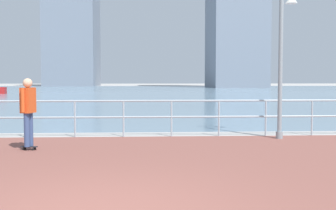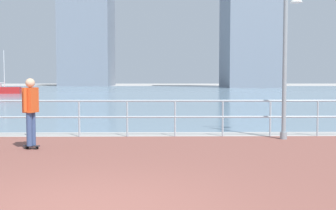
{
  "view_description": "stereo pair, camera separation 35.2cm",
  "coord_description": "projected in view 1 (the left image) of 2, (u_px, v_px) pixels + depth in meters",
  "views": [
    {
      "loc": [
        0.64,
        -5.19,
        1.68
      ],
      "look_at": [
        1.15,
        4.17,
        1.1
      ],
      "focal_mm": 44.65,
      "sensor_mm": 36.0,
      "label": 1
    },
    {
      "loc": [
        0.99,
        -5.21,
        1.68
      ],
      "look_at": [
        1.15,
        4.17,
        1.1
      ],
      "focal_mm": 44.65,
      "sensor_mm": 36.0,
      "label": 2
    }
  ],
  "objects": [
    {
      "name": "tower_concrete",
      "position": [
        73.0,
        22.0,
        102.29
      ],
      "size": [
        11.82,
        15.95,
        33.16
      ],
      "color": "slate",
      "rests_on": "ground"
    },
    {
      "name": "harbor_water",
      "position": [
        141.0,
        91.0,
        57.02
      ],
      "size": [
        180.0,
        88.0,
        0.0
      ],
      "primitive_type": "cube",
      "color": "#6B899E",
      "rests_on": "ground"
    },
    {
      "name": "brick_paving",
      "position": [
        114.0,
        163.0,
        8.36
      ],
      "size": [
        28.0,
        7.64,
        0.01
      ],
      "primitive_type": "cube",
      "color": "brown",
      "rests_on": "ground"
    },
    {
      "name": "ground",
      "position": [
        140.0,
        95.0,
        45.11
      ],
      "size": [
        220.0,
        220.0,
        0.0
      ],
      "primitive_type": "plane",
      "color": "#ADAAA5"
    },
    {
      "name": "skateboarder",
      "position": [
        28.0,
        107.0,
        9.84
      ],
      "size": [
        0.41,
        0.56,
        1.7
      ],
      "color": "black",
      "rests_on": "ground"
    },
    {
      "name": "lamppost",
      "position": [
        284.0,
        45.0,
        11.77
      ],
      "size": [
        0.68,
        0.64,
        4.76
      ],
      "color": "gray",
      "rests_on": "ground"
    },
    {
      "name": "waterfront_railing",
      "position": [
        124.0,
        111.0,
        12.13
      ],
      "size": [
        25.25,
        0.06,
        1.08
      ],
      "color": "#9EADB7",
      "rests_on": "ground"
    }
  ]
}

